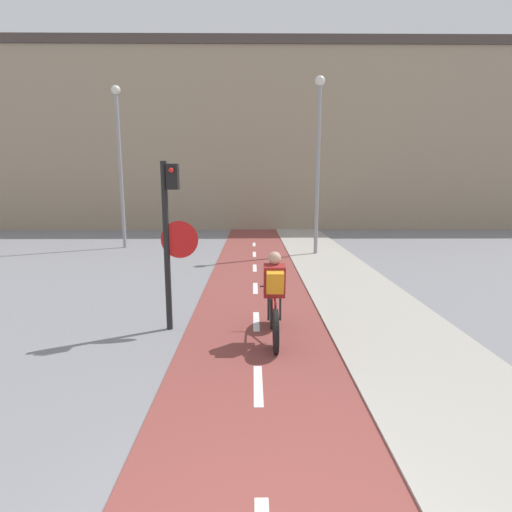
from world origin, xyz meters
name	(u,v)px	position (x,y,z in m)	size (l,w,h in m)	color
building_row_background	(253,141)	(0.00, 23.82, 5.32)	(60.00, 5.20, 10.61)	gray
traffic_light_pole	(171,228)	(-1.53, 5.16, 1.90)	(0.67, 0.25, 3.05)	black
street_lamp_far	(119,150)	(-5.49, 14.84, 4.00)	(0.36, 0.36, 6.51)	gray
street_lamp_sidewalk	(318,148)	(2.34, 13.07, 3.96)	(0.36, 0.36, 6.44)	gray
cyclist_near	(274,300)	(0.30, 4.59, 0.73)	(0.46, 1.85, 1.55)	black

